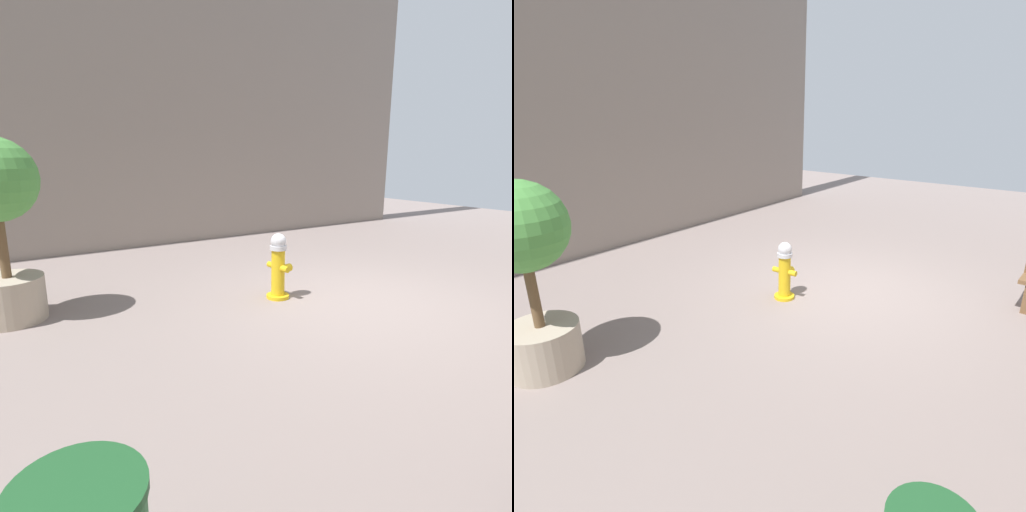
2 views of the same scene
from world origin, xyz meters
The scene contains 3 objects.
ground_plane centered at (0.00, 0.00, 0.00)m, with size 23.40×23.40×0.00m, color gray.
fire_hydrant centered at (0.77, 0.88, 0.47)m, with size 0.42×0.39×0.93m.
planter_tree centered at (1.84, 4.11, 1.30)m, with size 0.97×0.97×2.19m.
Camera 2 is at (-2.73, 5.83, 2.84)m, focal length 29.25 mm.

